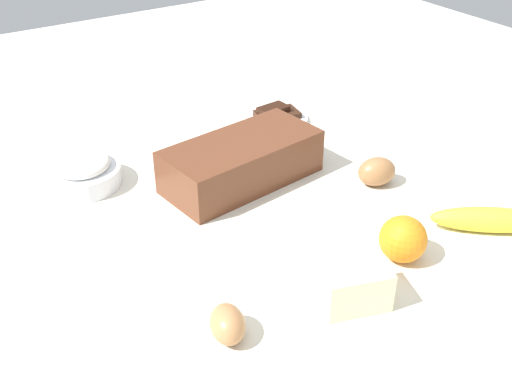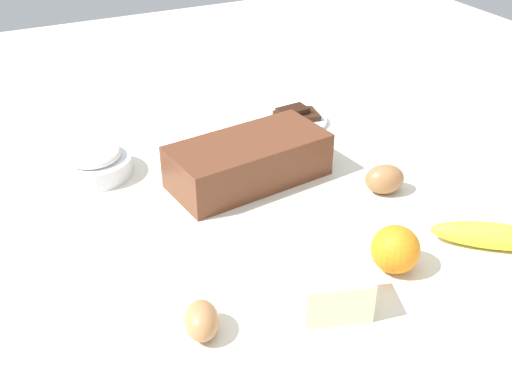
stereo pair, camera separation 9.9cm
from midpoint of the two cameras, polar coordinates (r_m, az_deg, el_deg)
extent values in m
cube|color=silver|center=(1.02, -2.79, -2.46)|extent=(2.40, 2.40, 0.02)
cube|color=brown|center=(1.08, -3.98, 2.78)|extent=(0.29, 0.16, 0.08)
cube|color=black|center=(1.08, -3.98, 2.96)|extent=(0.28, 0.15, 0.07)
cylinder|color=white|center=(1.14, -18.23, 1.33)|extent=(0.13, 0.13, 0.03)
torus|color=white|center=(1.13, -18.35, 1.95)|extent=(0.13, 0.13, 0.01)
ellipsoid|color=white|center=(1.12, -18.45, 2.48)|extent=(0.10, 0.10, 0.04)
ellipsoid|color=yellow|center=(1.01, 18.47, -2.56)|extent=(0.18, 0.15, 0.04)
sphere|color=orange|center=(0.91, 10.52, -4.45)|extent=(0.07, 0.07, 0.07)
cube|color=#F4EDB2|center=(0.83, 5.65, -8.79)|extent=(0.11, 0.09, 0.06)
ellipsoid|color=#B77C4B|center=(0.79, -6.38, -12.27)|extent=(0.06, 0.07, 0.04)
ellipsoid|color=#A36D42|center=(1.09, 8.64, 1.82)|extent=(0.08, 0.07, 0.05)
cylinder|color=white|center=(1.32, -0.18, 6.76)|extent=(0.13, 0.13, 0.01)
cube|color=#381E11|center=(1.31, -0.18, 7.20)|extent=(0.10, 0.07, 0.01)
cube|color=black|center=(1.31, -0.58, 7.65)|extent=(0.07, 0.04, 0.01)
camera|label=1|loc=(0.05, -92.86, -1.80)|focal=42.95mm
camera|label=2|loc=(0.05, 87.14, 1.80)|focal=42.95mm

